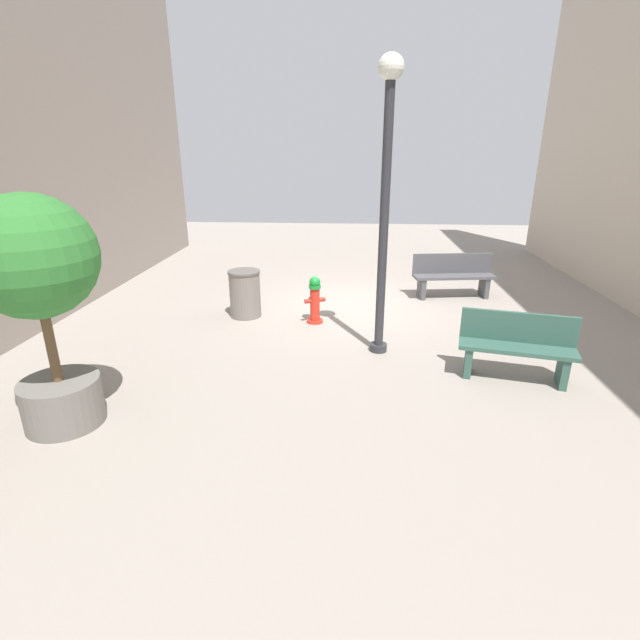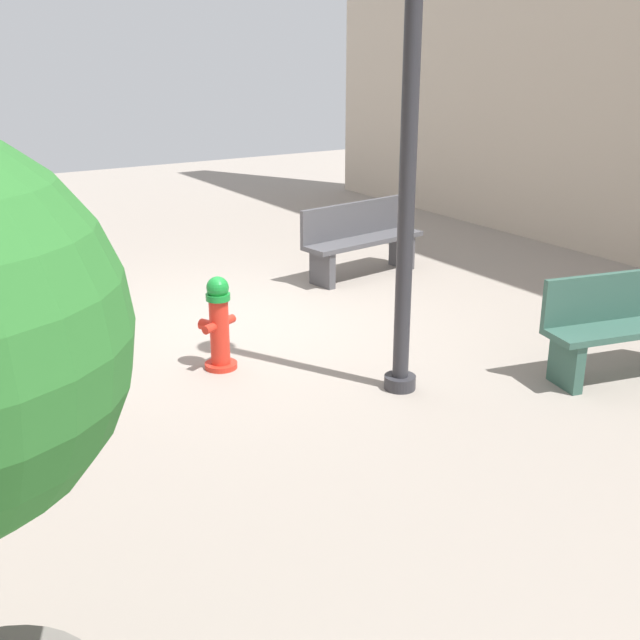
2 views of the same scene
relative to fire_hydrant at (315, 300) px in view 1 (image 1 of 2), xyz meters
name	(u,v)px [view 1 (image 1 of 2)]	position (x,y,z in m)	size (l,w,h in m)	color
ground_plane	(353,307)	(-0.72, -0.99, -0.45)	(23.40, 23.40, 0.00)	gray
fire_hydrant	(315,300)	(0.00, 0.00, 0.00)	(0.40, 0.37, 0.89)	red
bench_near	(453,275)	(-2.92, -1.87, 0.05)	(1.81, 0.67, 0.95)	#4C4C51
bench_far	(516,346)	(-3.03, 2.11, 0.04)	(1.63, 0.78, 0.95)	#33594C
planter_tree	(38,282)	(2.72, 3.71, 1.31)	(1.35, 1.35, 2.71)	slate
street_lamp	(386,182)	(-1.14, 1.28, 2.21)	(0.36, 0.36, 4.33)	#2D2D33
trash_bin	(245,294)	(1.38, -0.26, 0.01)	(0.62, 0.62, 0.92)	slate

